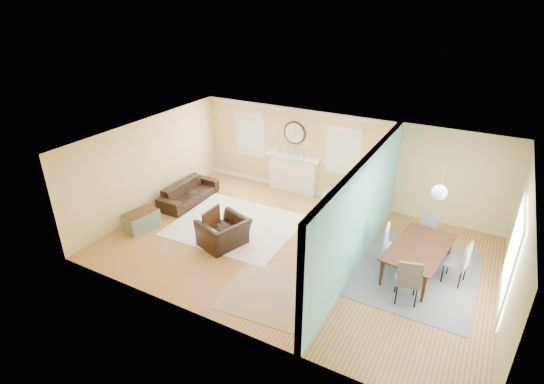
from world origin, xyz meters
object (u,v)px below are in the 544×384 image
object	(u,v)px
sofa	(189,192)
eames_chair	(224,232)
green_chair	(335,205)
dining_table	(419,261)
credenza	(366,216)

from	to	relation	value
sofa	eames_chair	xyz separation A→B (m)	(2.26, -1.47, 0.06)
green_chair	dining_table	distance (m)	3.05
sofa	eames_chair	bearing A→B (deg)	-123.32
dining_table	sofa	bearing A→B (deg)	94.71
credenza	dining_table	distance (m)	2.07
eames_chair	green_chair	xyz separation A→B (m)	(1.83, 2.73, -0.04)
eames_chair	credenza	distance (m)	3.69
green_chair	credenza	xyz separation A→B (m)	(0.97, -0.33, 0.09)
credenza	dining_table	world-z (taller)	credenza
sofa	green_chair	xyz separation A→B (m)	(4.09, 1.26, 0.02)
eames_chair	dining_table	bearing A→B (deg)	121.45
sofa	green_chair	bearing A→B (deg)	-73.23
eames_chair	sofa	bearing A→B (deg)	-105.34
eames_chair	credenza	size ratio (longest dim) A/B	0.77
sofa	credenza	world-z (taller)	credenza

